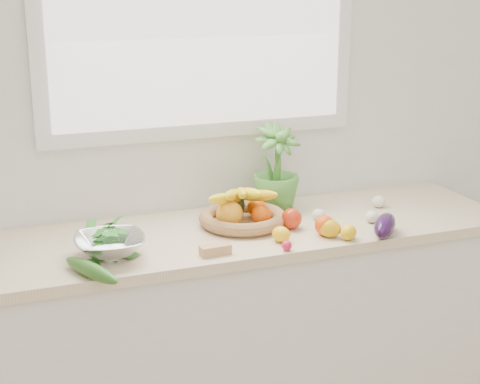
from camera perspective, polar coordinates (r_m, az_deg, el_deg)
name	(u,v)px	position (r m, az deg, el deg)	size (l,w,h in m)	color
back_wall	(200,100)	(2.96, -3.10, 7.15)	(4.50, 0.02, 2.70)	white
counter_cabinet	(227,341)	(2.99, -1.05, -11.45)	(2.20, 0.58, 0.86)	silver
countertop	(226,235)	(2.80, -1.10, -3.32)	(2.24, 0.62, 0.04)	beige
orange_loose	(325,226)	(2.74, 6.61, -2.61)	(0.08, 0.08, 0.08)	#DB4406
lemon_a	(281,234)	(2.67, 3.22, -3.30)	(0.06, 0.07, 0.06)	yellow
lemon_b	(348,232)	(2.71, 8.41, -3.11)	(0.06, 0.07, 0.06)	yellow
lemon_c	(330,228)	(2.73, 6.98, -2.83)	(0.07, 0.08, 0.07)	#D1960B
apple	(291,219)	(2.80, 4.01, -2.07)	(0.08, 0.08, 0.08)	red
ginger	(215,250)	(2.55, -1.93, -4.50)	(0.11, 0.04, 0.03)	tan
garlic_a	(319,214)	(2.92, 6.13, -1.74)	(0.05, 0.05, 0.05)	silver
garlic_b	(379,202)	(3.11, 10.72, -0.73)	(0.06, 0.06, 0.05)	white
garlic_c	(372,217)	(2.91, 10.20, -1.90)	(0.06, 0.06, 0.05)	silver
eggplant	(385,225)	(2.77, 11.17, -2.56)	(0.08, 0.20, 0.08)	#250D32
cucumber	(91,270)	(2.41, -11.47, -5.97)	(0.05, 0.28, 0.05)	#205E1B
radish	(287,246)	(2.59, 3.65, -4.17)	(0.04, 0.04, 0.04)	red
potted_herb	(276,168)	(2.98, 2.80, 1.88)	(0.20, 0.20, 0.35)	#468B32
fruit_basket	(242,213)	(2.83, 0.16, -1.62)	(0.42, 0.42, 0.18)	tan
colander_with_spinach	(110,241)	(2.54, -10.09, -3.74)	(0.26, 0.26, 0.12)	silver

